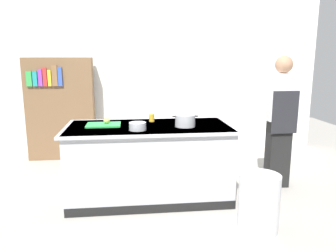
{
  "coord_description": "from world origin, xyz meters",
  "views": [
    {
      "loc": [
        -0.2,
        -3.8,
        1.69
      ],
      "look_at": [
        0.25,
        0.2,
        0.85
      ],
      "focal_mm": 34.9,
      "sensor_mm": 36.0,
      "label": 1
    }
  ],
  "objects": [
    {
      "name": "trash_bin",
      "position": [
        1.03,
        -0.92,
        0.29
      ],
      "size": [
        0.4,
        0.4,
        0.58
      ],
      "primitive_type": "cylinder",
      "color": "silver",
      "rests_on": "ground_plane"
    },
    {
      "name": "stock_pot",
      "position": [
        0.42,
        -0.09,
        0.97
      ],
      "size": [
        0.3,
        0.23,
        0.14
      ],
      "color": "#B7BABF",
      "rests_on": "counter_island"
    },
    {
      "name": "juice_cup",
      "position": [
        0.05,
        0.26,
        0.95
      ],
      "size": [
        0.07,
        0.07,
        0.1
      ],
      "primitive_type": "cylinder",
      "color": "yellow",
      "rests_on": "counter_island"
    },
    {
      "name": "back_wall",
      "position": [
        0.0,
        2.1,
        1.5
      ],
      "size": [
        6.4,
        0.12,
        3.0
      ],
      "primitive_type": "cube",
      "color": "white",
      "rests_on": "ground_plane"
    },
    {
      "name": "cutting_board",
      "position": [
        -0.54,
        0.07,
        0.91
      ],
      "size": [
        0.4,
        0.28,
        0.02
      ],
      "primitive_type": "cube",
      "color": "green",
      "rests_on": "counter_island"
    },
    {
      "name": "bookshelf",
      "position": [
        -1.39,
        1.8,
        0.85
      ],
      "size": [
        1.1,
        0.31,
        1.7
      ],
      "color": "brown",
      "rests_on": "ground_plane"
    },
    {
      "name": "person_chef",
      "position": [
        1.72,
        0.17,
        0.91
      ],
      "size": [
        0.38,
        0.25,
        1.72
      ],
      "rotation": [
        0.0,
        0.0,
        1.46
      ],
      "color": "black",
      "rests_on": "ground_plane"
    },
    {
      "name": "mixing_bowl",
      "position": [
        -0.14,
        -0.22,
        0.94
      ],
      "size": [
        0.19,
        0.19,
        0.09
      ],
      "primitive_type": "cylinder",
      "color": "#B7BABF",
      "rests_on": "counter_island"
    },
    {
      "name": "onion",
      "position": [
        -0.5,
        0.1,
        0.96
      ],
      "size": [
        0.08,
        0.08,
        0.08
      ],
      "primitive_type": "sphere",
      "color": "tan",
      "rests_on": "cutting_board"
    },
    {
      "name": "ground_plane",
      "position": [
        0.0,
        0.0,
        0.0
      ],
      "size": [
        10.0,
        10.0,
        0.0
      ],
      "primitive_type": "plane",
      "color": "#9E9991"
    },
    {
      "name": "counter_island",
      "position": [
        0.0,
        -0.0,
        0.47
      ],
      "size": [
        1.98,
        0.98,
        0.9
      ],
      "color": "#B7BABF",
      "rests_on": "ground_plane"
    }
  ]
}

